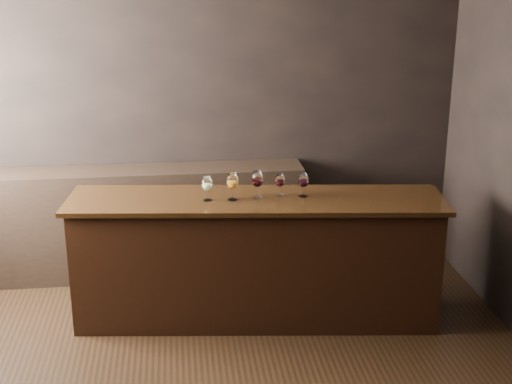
{
  "coord_description": "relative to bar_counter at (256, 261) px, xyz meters",
  "views": [
    {
      "loc": [
        -0.08,
        -4.11,
        2.81
      ],
      "look_at": [
        0.52,
        1.08,
        1.08
      ],
      "focal_mm": 50.0,
      "sensor_mm": 36.0,
      "label": 1
    }
  ],
  "objects": [
    {
      "name": "glass_amber",
      "position": [
        -0.18,
        -0.02,
        0.68
      ],
      "size": [
        0.09,
        0.09,
        0.21
      ],
      "color": "white",
      "rests_on": "bar_top"
    },
    {
      "name": "bar_top",
      "position": [
        0.0,
        0.0,
        0.52
      ],
      "size": [
        2.99,
        1.0,
        0.04
      ],
      "primitive_type": "cube",
      "rotation": [
        0.0,
        0.0,
        -0.11
      ],
      "color": "black",
      "rests_on": "bar_counter"
    },
    {
      "name": "room_shell",
      "position": [
        -0.75,
        -0.96,
        1.31
      ],
      "size": [
        5.02,
        4.52,
        2.81
      ],
      "color": "black",
      "rests_on": "ground"
    },
    {
      "name": "glass_red_b",
      "position": [
        0.19,
        0.04,
        0.65
      ],
      "size": [
        0.07,
        0.07,
        0.18
      ],
      "color": "white",
      "rests_on": "bar_top"
    },
    {
      "name": "glass_red_c",
      "position": [
        0.37,
        -0.0,
        0.66
      ],
      "size": [
        0.08,
        0.08,
        0.19
      ],
      "color": "white",
      "rests_on": "bar_top"
    },
    {
      "name": "glass_red_a",
      "position": [
        0.01,
        0.01,
        0.68
      ],
      "size": [
        0.09,
        0.09,
        0.22
      ],
      "color": "white",
      "rests_on": "bar_top"
    },
    {
      "name": "bar_counter",
      "position": [
        0.0,
        0.0,
        0.0
      ],
      "size": [
        2.89,
        0.92,
        0.99
      ],
      "primitive_type": "cube",
      "rotation": [
        0.0,
        0.0,
        -0.11
      ],
      "color": "black",
      "rests_on": "ground"
    },
    {
      "name": "back_bar_shelf",
      "position": [
        -0.88,
        0.95,
        0.01
      ],
      "size": [
        2.82,
        0.4,
        1.01
      ],
      "primitive_type": "cube",
      "color": "black",
      "rests_on": "ground"
    },
    {
      "name": "glass_white",
      "position": [
        -0.38,
        -0.01,
        0.66
      ],
      "size": [
        0.08,
        0.08,
        0.19
      ],
      "color": "white",
      "rests_on": "bar_top"
    }
  ]
}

